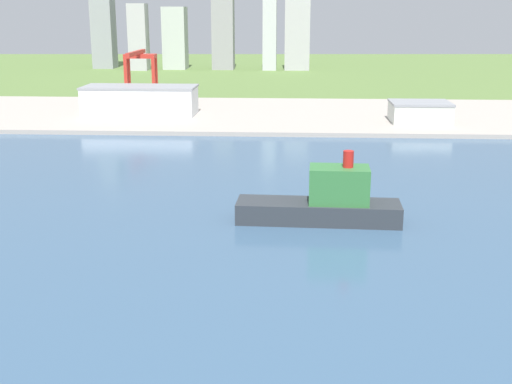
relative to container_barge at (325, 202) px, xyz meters
name	(u,v)px	position (x,y,z in m)	size (l,w,h in m)	color
ground_plane	(222,199)	(-35.65, 24.61, -6.62)	(2400.00, 2400.00, 0.00)	#59763A
water_bay	(198,260)	(-35.65, -35.39, -6.55)	(840.00, 360.00, 0.15)	#385675
industrial_pier	(253,114)	(-35.65, 214.61, -5.37)	(840.00, 140.00, 2.50)	#A89F94
container_barge	(325,202)	(0.00, 0.00, 0.00)	(52.04, 15.51, 23.13)	#2D3338
port_crane_red	(140,65)	(-116.27, 256.01, 21.76)	(21.63, 47.93, 35.78)	#B72D23
warehouse_main	(140,100)	(-104.37, 201.66, 4.71)	(68.97, 28.96, 17.61)	white
warehouse_annex	(420,112)	(62.23, 183.35, 1.73)	(33.83, 27.84, 11.65)	silver
distant_skyline	(187,22)	(-129.81, 552.38, 45.06)	(244.20, 45.79, 138.38)	#90929A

